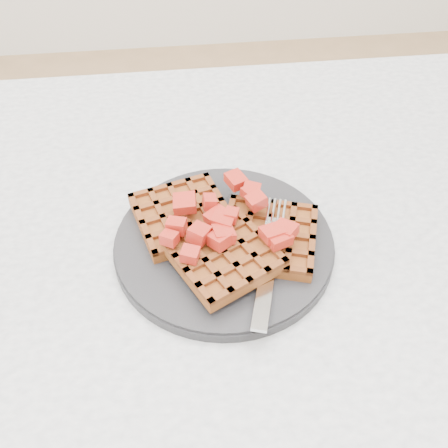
% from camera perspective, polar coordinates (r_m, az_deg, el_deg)
% --- Properties ---
extents(table, '(1.20, 0.80, 0.75)m').
position_cam_1_polar(table, '(0.71, 9.75, -6.60)').
color(table, silver).
rests_on(table, ground).
extents(plate, '(0.26, 0.26, 0.02)m').
position_cam_1_polar(plate, '(0.58, 0.00, -2.18)').
color(plate, black).
rests_on(plate, table).
extents(waffles, '(0.23, 0.21, 0.03)m').
position_cam_1_polar(waffles, '(0.57, 0.06, -1.17)').
color(waffles, brown).
rests_on(waffles, plate).
extents(strawberry_pile, '(0.15, 0.15, 0.02)m').
position_cam_1_polar(strawberry_pile, '(0.55, 0.00, 1.01)').
color(strawberry_pile, '#990800').
rests_on(strawberry_pile, waffles).
extents(fork, '(0.08, 0.18, 0.02)m').
position_cam_1_polar(fork, '(0.55, 5.25, -3.83)').
color(fork, silver).
rests_on(fork, plate).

